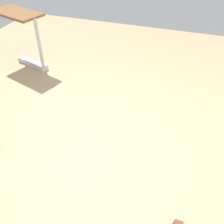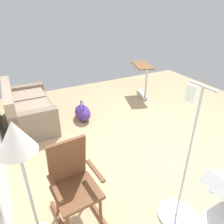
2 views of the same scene
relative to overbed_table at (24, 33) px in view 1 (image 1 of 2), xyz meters
The scene contains 2 objects.
ground_plane 2.34m from the overbed_table, 149.15° to the left, with size 6.91×6.91×0.00m, color tan.
overbed_table is the anchor object (origin of this frame).
Camera 1 is at (-0.56, 2.04, 2.06)m, focal length 41.81 mm.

